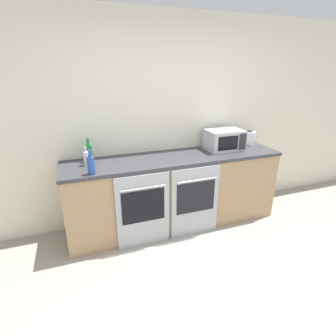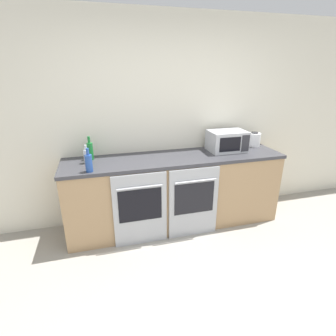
# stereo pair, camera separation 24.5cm
# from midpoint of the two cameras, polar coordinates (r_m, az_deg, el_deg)

# --- Properties ---
(ground_plane) EXTENTS (16.00, 16.00, 0.00)m
(ground_plane) POSITION_cam_midpoint_polar(r_m,az_deg,el_deg) (2.52, 17.39, -30.93)
(ground_plane) COLOR gray
(wall_back) EXTENTS (10.00, 0.06, 2.60)m
(wall_back) POSITION_cam_midpoint_polar(r_m,az_deg,el_deg) (3.45, 2.07, 9.95)
(wall_back) COLOR silver
(wall_back) RESTS_ON ground_plane
(counter_back) EXTENTS (2.71, 0.65, 0.93)m
(counter_back) POSITION_cam_midpoint_polar(r_m,az_deg,el_deg) (3.40, 3.61, -5.03)
(counter_back) COLOR tan
(counter_back) RESTS_ON ground_plane
(oven_left) EXTENTS (0.61, 0.06, 0.89)m
(oven_left) POSITION_cam_midpoint_polar(r_m,az_deg,el_deg) (3.01, -3.71, -9.07)
(oven_left) COLOR #A8AAAF
(oven_left) RESTS_ON ground_plane
(oven_right) EXTENTS (0.61, 0.06, 0.89)m
(oven_right) POSITION_cam_midpoint_polar(r_m,az_deg,el_deg) (3.18, 7.83, -7.48)
(oven_right) COLOR #A8AAAF
(oven_right) RESTS_ON ground_plane
(microwave) EXTENTS (0.47, 0.35, 0.26)m
(microwave) POSITION_cam_midpoint_polar(r_m,az_deg,el_deg) (3.55, 14.66, 5.72)
(microwave) COLOR #B7BABF
(microwave) RESTS_ON counter_back
(bottle_green) EXTENTS (0.07, 0.07, 0.28)m
(bottle_green) POSITION_cam_midpoint_polar(r_m,az_deg,el_deg) (3.19, -14.53, 3.66)
(bottle_green) COLOR #19722D
(bottle_green) RESTS_ON counter_back
(bottle_clear) EXTENTS (0.06, 0.06, 0.21)m
(bottle_clear) POSITION_cam_midpoint_polar(r_m,az_deg,el_deg) (3.08, -15.17, 2.50)
(bottle_clear) COLOR silver
(bottle_clear) RESTS_ON counter_back
(bottle_blue) EXTENTS (0.07, 0.07, 0.26)m
(bottle_blue) POSITION_cam_midpoint_polar(r_m,az_deg,el_deg) (2.80, -14.50, 1.11)
(bottle_blue) COLOR #234793
(bottle_blue) RESTS_ON counter_back
(kettle) EXTENTS (0.18, 0.18, 0.19)m
(kettle) POSITION_cam_midpoint_polar(r_m,az_deg,el_deg) (3.89, 19.94, 5.85)
(kettle) COLOR white
(kettle) RESTS_ON counter_back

